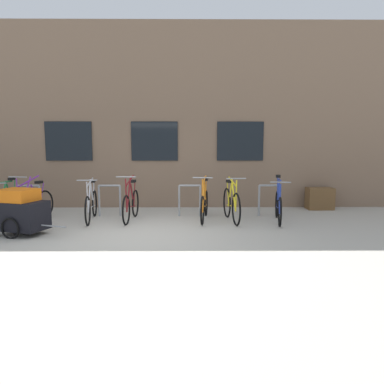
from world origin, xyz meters
name	(u,v)px	position (x,y,z in m)	size (l,w,h in m)	color
ground_plane	(141,234)	(0.00, 0.00, 0.00)	(42.00, 42.00, 0.00)	#B2ADA0
storefront_building	(163,124)	(0.00, 6.60, 2.57)	(28.00, 6.83, 5.14)	#7A604C
bike_rack	(150,197)	(-0.02, 1.90, 0.48)	(6.57, 0.05, 0.79)	gray
bicycle_maroon	(131,204)	(-0.41, 1.40, 0.38)	(0.44, 1.67, 1.10)	black
bicycle_yellow	(231,204)	(1.95, 1.31, 0.40)	(0.44, 1.70, 1.07)	black
bicycle_silver	(91,205)	(-1.34, 1.39, 0.37)	(0.44, 1.75, 1.03)	black
bicycle_orange	(204,204)	(1.33, 1.44, 0.38)	(0.44, 1.74, 1.08)	black
bicycle_purple	(32,206)	(-2.65, 1.21, 0.38)	(0.51, 1.63, 1.11)	black
bicycle_blue	(278,205)	(3.04, 1.24, 0.38)	(0.46, 1.67, 1.08)	black
bicycle_green	(7,205)	(-3.24, 1.25, 0.40)	(0.44, 1.74, 1.02)	black
bike_trailer	(21,211)	(-2.35, 0.01, 0.47)	(1.48, 0.85, 0.93)	black
planter_box	(320,199)	(4.59, 2.85, 0.30)	(0.70, 0.44, 0.60)	brown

